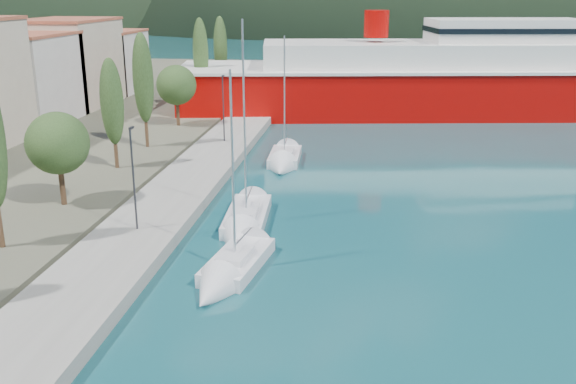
# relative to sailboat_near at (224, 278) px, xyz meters

# --- Properties ---
(ground) EXTENTS (1400.00, 1400.00, 0.00)m
(ground) POSITION_rel_sailboat_near_xyz_m (2.65, 110.71, -0.31)
(ground) COLOR #175158
(quay) EXTENTS (5.00, 88.00, 0.80)m
(quay) POSITION_rel_sailboat_near_xyz_m (-6.35, 16.71, 0.09)
(quay) COLOR gray
(quay) RESTS_ON ground
(tree_row) EXTENTS (4.10, 63.04, 10.55)m
(tree_row) POSITION_rel_sailboat_near_xyz_m (-12.84, 23.29, 5.50)
(tree_row) COLOR #47301E
(tree_row) RESTS_ON land_strip
(lamp_posts) EXTENTS (0.15, 44.04, 6.06)m
(lamp_posts) POSITION_rel_sailboat_near_xyz_m (-6.35, 5.91, 3.77)
(lamp_posts) COLOR #2D2D33
(lamp_posts) RESTS_ON quay
(sailboat_near) EXTENTS (3.57, 8.30, 11.54)m
(sailboat_near) POSITION_rel_sailboat_near_xyz_m (0.00, 0.00, 0.00)
(sailboat_near) COLOR silver
(sailboat_near) RESTS_ON ground
(sailboat_mid) EXTENTS (3.06, 9.61, 13.63)m
(sailboat_mid) POSITION_rel_sailboat_near_xyz_m (-0.42, 6.79, 0.01)
(sailboat_mid) COLOR silver
(sailboat_mid) RESTS_ON ground
(sailboat_far) EXTENTS (2.88, 8.05, 11.68)m
(sailboat_far) POSITION_rel_sailboat_near_xyz_m (-0.08, 22.61, 0.01)
(sailboat_far) COLOR silver
(sailboat_far) RESTS_ON ground
(ferry) EXTENTS (65.06, 22.65, 12.67)m
(ferry) POSITION_rel_sailboat_near_xyz_m (16.33, 49.96, 3.54)
(ferry) COLOR #A20503
(ferry) RESTS_ON ground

